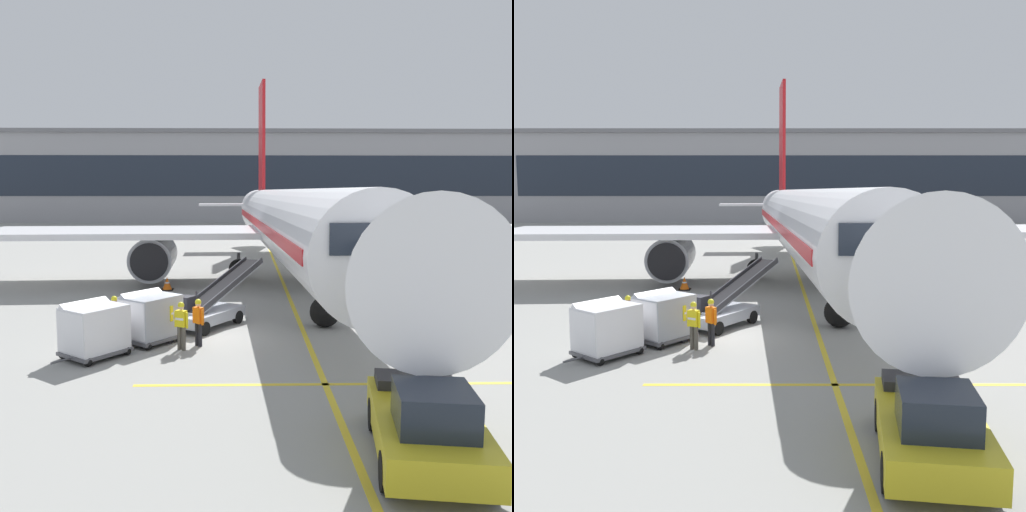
{
  "view_description": "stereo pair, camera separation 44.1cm",
  "coord_description": "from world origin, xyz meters",
  "views": [
    {
      "loc": [
        1.71,
        -21.49,
        5.64
      ],
      "look_at": [
        2.17,
        1.89,
        2.91
      ],
      "focal_mm": 39.08,
      "sensor_mm": 36.0,
      "label": 1
    },
    {
      "loc": [
        2.15,
        -21.5,
        5.64
      ],
      "look_at": [
        2.17,
        1.89,
        2.91
      ],
      "focal_mm": 39.08,
      "sensor_mm": 36.0,
      "label": 2
    }
  ],
  "objects": [
    {
      "name": "ground_crew_by_loader",
      "position": [
        0.0,
        -1.59,
        1.0
      ],
      "size": [
        0.43,
        0.44,
        1.74
      ],
      "color": "black",
      "rests_on": "ground"
    },
    {
      "name": "apron_guidance_line_lead_in",
      "position": [
        4.06,
        12.43,
        0.0
      ],
      "size": [
        0.2,
        110.0,
        0.01
      ],
      "color": "yellow",
      "rests_on": "ground"
    },
    {
      "name": "apron_guidance_line_stop_bar",
      "position": [
        4.43,
        -5.75,
        0.0
      ],
      "size": [
        12.0,
        0.2,
        0.01
      ],
      "color": "yellow",
      "rests_on": "ground"
    },
    {
      "name": "pushback_tug",
      "position": [
        5.49,
        -10.45,
        0.83
      ],
      "size": [
        2.71,
        4.65,
        1.83
      ],
      "color": "gold",
      "rests_on": "ground"
    },
    {
      "name": "parked_airplane",
      "position": [
        4.38,
        13.3,
        3.64
      ],
      "size": [
        37.6,
        48.2,
        15.79
      ],
      "color": "white",
      "rests_on": "ground"
    },
    {
      "name": "terminal_building",
      "position": [
        14.46,
        87.76,
        8.24
      ],
      "size": [
        118.17,
        19.3,
        16.58
      ],
      "color": "#939399",
      "rests_on": "ground"
    },
    {
      "name": "baggage_cart_second",
      "position": [
        -3.46,
        -2.87,
        1.0
      ],
      "size": [
        2.49,
        2.64,
        1.91
      ],
      "color": "#515156",
      "rests_on": "ground"
    },
    {
      "name": "safety_cone_engine_keepout",
      "position": [
        -2.76,
        10.03,
        0.37
      ],
      "size": [
        0.67,
        0.67,
        0.76
      ],
      "color": "black",
      "rests_on": "ground"
    },
    {
      "name": "ground_plane",
      "position": [
        0.0,
        0.0,
        0.0
      ],
      "size": [
        600.0,
        600.0,
        0.0
      ],
      "primitive_type": "plane",
      "color": "gray"
    },
    {
      "name": "ground_crew_wingwalker",
      "position": [
        -3.19,
        -0.91,
        1.0
      ],
      "size": [
        0.57,
        0.28,
        1.74
      ],
      "color": "black",
      "rests_on": "ground"
    },
    {
      "name": "baggage_cart_lead",
      "position": [
        -1.84,
        -1.06,
        1.0
      ],
      "size": [
        2.49,
        2.64,
        1.91
      ],
      "color": "#515156",
      "rests_on": "ground"
    },
    {
      "name": "belt_loader",
      "position": [
        0.26,
        1.52,
        0.81
      ],
      "size": [
        4.02,
        5.27,
        2.57
      ],
      "color": "#A3A8B2",
      "rests_on": "ground"
    },
    {
      "name": "ground_crew_by_carts",
      "position": [
        -1.06,
        -1.15,
        1.0
      ],
      "size": [
        0.36,
        0.54,
        1.74
      ],
      "color": "black",
      "rests_on": "ground"
    },
    {
      "name": "ground_crew_marshaller",
      "position": [
        -0.56,
        -2.1,
        1.0
      ],
      "size": [
        0.51,
        0.39,
        1.74
      ],
      "color": "#514C42",
      "rests_on": "ground"
    }
  ]
}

